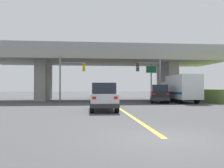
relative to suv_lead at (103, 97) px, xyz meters
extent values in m
plane|color=#424244|center=(1.44, 14.86, -1.01)|extent=(160.00, 160.00, 0.00)
cube|color=gray|center=(1.44, 14.86, 4.62)|extent=(30.71, 9.30, 1.04)
cube|color=gray|center=(-7.02, 14.86, 1.54)|extent=(1.35, 5.58, 5.11)
cube|color=gray|center=(9.90, 14.86, 1.54)|extent=(1.35, 5.58, 5.11)
cube|color=gray|center=(1.44, 10.36, 5.59)|extent=(30.71, 0.20, 0.90)
cube|color=gray|center=(1.44, 19.36, 5.59)|extent=(30.71, 0.20, 0.90)
cube|color=yellow|center=(1.44, 1.24, -1.01)|extent=(0.20, 22.29, 0.01)
cube|color=silver|center=(0.00, 0.12, -0.20)|extent=(1.85, 4.77, 0.90)
cube|color=#1E232D|center=(0.00, -0.24, 0.63)|extent=(1.63, 2.63, 0.76)
cube|color=#2D2D30|center=(0.00, -2.22, -0.51)|extent=(1.89, 0.20, 0.28)
cube|color=red|center=(-0.70, -2.29, 0.02)|extent=(0.24, 0.06, 0.16)
cube|color=red|center=(0.70, -2.29, 0.02)|extent=(0.24, 0.06, 0.16)
cylinder|color=black|center=(-0.83, 1.96, -0.65)|extent=(0.26, 0.72, 0.72)
cylinder|color=black|center=(0.83, 1.96, -0.65)|extent=(0.26, 0.72, 0.72)
cylinder|color=black|center=(-0.83, -1.72, -0.65)|extent=(0.26, 0.72, 0.72)
cylinder|color=black|center=(0.83, -1.72, -0.65)|extent=(0.26, 0.72, 0.72)
cube|color=black|center=(6.85, 8.57, -0.20)|extent=(2.86, 4.81, 0.90)
cube|color=#1E232D|center=(6.77, 8.24, 0.63)|extent=(2.17, 2.79, 0.76)
cube|color=#2D2D30|center=(6.34, 6.43, -0.51)|extent=(1.90, 0.64, 0.28)
cube|color=red|center=(5.65, 6.52, 0.02)|extent=(0.25, 0.11, 0.16)
cube|color=red|center=(7.01, 6.20, 0.02)|extent=(0.25, 0.11, 0.16)
cylinder|color=black|center=(6.43, 10.42, -0.65)|extent=(0.42, 0.76, 0.72)
cylinder|color=black|center=(8.06, 10.03, -0.65)|extent=(0.42, 0.76, 0.72)
cylinder|color=black|center=(5.65, 7.11, -0.65)|extent=(0.42, 0.76, 0.72)
cylinder|color=black|center=(7.27, 6.72, -0.65)|extent=(0.42, 0.76, 0.72)
cube|color=silver|center=(9.50, 11.96, 0.39)|extent=(2.20, 2.00, 1.90)
cube|color=silver|center=(9.50, 8.30, 0.76)|extent=(2.31, 5.33, 2.65)
cube|color=#195999|center=(9.50, 8.30, 0.10)|extent=(2.33, 5.22, 0.24)
cylinder|color=black|center=(8.50, 11.96, -0.56)|extent=(0.30, 0.90, 0.90)
cylinder|color=black|center=(10.50, 11.96, -0.56)|extent=(0.30, 0.90, 0.90)
cylinder|color=black|center=(8.50, 6.97, -0.56)|extent=(0.30, 0.90, 0.90)
cylinder|color=black|center=(10.50, 6.97, -0.56)|extent=(0.30, 0.90, 0.90)
cube|color=black|center=(0.38, 24.34, -0.20)|extent=(1.86, 4.52, 0.90)
cube|color=#1E232D|center=(0.38, 24.01, 0.63)|extent=(1.64, 2.48, 0.76)
cube|color=#2D2D30|center=(0.38, 22.14, -0.51)|extent=(1.90, 0.20, 0.28)
cube|color=red|center=(-0.32, 22.07, 0.02)|extent=(0.24, 0.06, 0.16)
cube|color=red|center=(1.08, 22.07, 0.02)|extent=(0.24, 0.06, 0.16)
cylinder|color=black|center=(-0.45, 26.05, -0.65)|extent=(0.26, 0.72, 0.72)
cylinder|color=black|center=(1.21, 26.05, -0.65)|extent=(0.26, 0.72, 0.72)
cylinder|color=black|center=(-0.45, 22.64, -0.65)|extent=(0.26, 0.72, 0.72)
cylinder|color=black|center=(1.21, 22.64, -0.65)|extent=(0.26, 0.72, 0.72)
cylinder|color=slate|center=(7.17, 9.31, 1.56)|extent=(0.18, 0.18, 5.14)
cylinder|color=slate|center=(5.86, 9.31, 3.52)|extent=(2.63, 0.12, 0.12)
cube|color=#232326|center=(4.55, 9.31, 3.04)|extent=(0.32, 0.26, 0.96)
sphere|color=red|center=(4.55, 9.16, 3.34)|extent=(0.16, 0.16, 0.16)
sphere|color=gold|center=(4.55, 9.16, 3.04)|extent=(0.16, 0.16, 0.16)
sphere|color=green|center=(4.55, 9.16, 2.74)|extent=(0.16, 0.16, 0.16)
cylinder|color=slate|center=(-4.30, 9.89, 1.65)|extent=(0.18, 0.18, 5.32)
cylinder|color=slate|center=(-2.95, 9.89, 3.51)|extent=(2.68, 0.12, 0.12)
cube|color=gold|center=(-1.61, 9.89, 3.03)|extent=(0.32, 0.26, 0.96)
sphere|color=red|center=(-1.61, 9.74, 3.33)|extent=(0.16, 0.16, 0.16)
sphere|color=gold|center=(-1.61, 9.74, 3.03)|extent=(0.16, 0.16, 0.16)
sphere|color=green|center=(-1.61, 9.74, 2.73)|extent=(0.16, 0.16, 0.16)
cylinder|color=#56595E|center=(6.84, 11.97, 1.32)|extent=(0.14, 0.14, 4.66)
cube|color=#146638|center=(6.84, 11.91, 3.02)|extent=(1.29, 0.08, 0.86)
cube|color=white|center=(6.84, 11.90, 3.02)|extent=(1.37, 0.04, 0.94)
camera|label=1|loc=(-1.03, -17.43, 0.65)|focal=37.99mm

